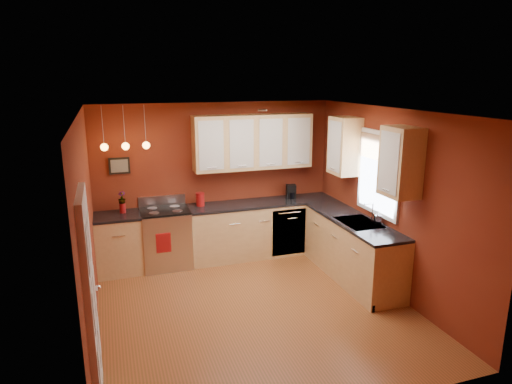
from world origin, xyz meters
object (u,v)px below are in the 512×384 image
object	(u,v)px
gas_range	(166,238)
sink	(359,224)
soap_pump	(378,217)
red_canister	(200,199)
coffee_maker	(291,192)

from	to	relation	value
gas_range	sink	bearing A→B (deg)	-29.78
sink	soap_pump	xyz separation A→B (m)	(0.20, -0.16, 0.13)
sink	soap_pump	bearing A→B (deg)	-37.48
soap_pump	gas_range	bearing A→B (deg)	149.61
red_canister	soap_pump	bearing A→B (deg)	-38.05
sink	gas_range	bearing A→B (deg)	150.22
red_canister	gas_range	bearing A→B (deg)	-171.46
sink	red_canister	size ratio (longest dim) A/B	3.21
coffee_maker	soap_pump	distance (m)	1.84
gas_range	coffee_maker	xyz separation A→B (m)	(2.20, 0.08, 0.57)
sink	coffee_maker	bearing A→B (deg)	104.91
red_canister	soap_pump	size ratio (longest dim) A/B	1.07
red_canister	coffee_maker	world-z (taller)	coffee_maker
gas_range	coffee_maker	world-z (taller)	coffee_maker
sink	coffee_maker	world-z (taller)	sink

